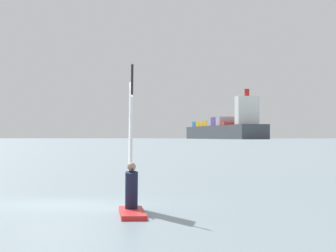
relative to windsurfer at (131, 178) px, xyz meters
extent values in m
plane|color=gray|center=(-2.51, 2.07, -0.90)|extent=(4000.00, 4000.00, 0.00)
cube|color=red|center=(0.15, -0.54, -0.84)|extent=(1.32, 2.76, 0.12)
cylinder|color=black|center=(0.01, -0.05, 1.04)|extent=(0.41, 1.23, 3.65)
cube|color=white|center=(-0.16, 0.55, 0.75)|extent=(0.70, 2.30, 3.51)
cylinder|color=black|center=(-0.02, 0.06, 0.26)|extent=(0.43, 1.39, 0.04)
cylinder|color=#191E38|center=(0.06, -0.20, -0.30)|extent=(0.45, 0.58, 1.00)
sphere|color=tan|center=(0.06, -0.20, 0.30)|extent=(0.22, 0.22, 0.22)
cube|color=#3F444C|center=(-79.64, 681.07, 5.15)|extent=(97.52, 196.51, 12.09)
cube|color=silver|center=(-50.76, 609.70, 22.86)|extent=(20.87, 17.37, 23.32)
cylinder|color=red|center=(-50.76, 609.70, 37.52)|extent=(4.00, 4.00, 6.00)
cube|color=red|center=(-65.62, 646.43, 12.50)|extent=(24.68, 20.94, 2.60)
cube|color=#99999E|center=(-71.51, 660.98, 15.10)|extent=(24.68, 20.94, 7.80)
cube|color=#59388C|center=(-77.40, 675.54, 15.10)|extent=(24.68, 20.94, 7.80)
cube|color=#99999E|center=(-83.29, 690.09, 15.10)|extent=(24.68, 20.94, 7.80)
cube|color=gold|center=(-89.18, 704.65, 13.80)|extent=(24.68, 20.94, 5.20)
cube|color=gold|center=(-95.07, 719.20, 13.80)|extent=(24.68, 20.94, 5.20)
cube|color=gold|center=(-100.96, 733.76, 13.80)|extent=(24.68, 20.94, 5.20)
cube|color=#1E66AD|center=(-106.85, 748.31, 13.80)|extent=(24.68, 20.94, 5.20)
camera|label=1|loc=(4.63, -18.96, 1.06)|focal=81.59mm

